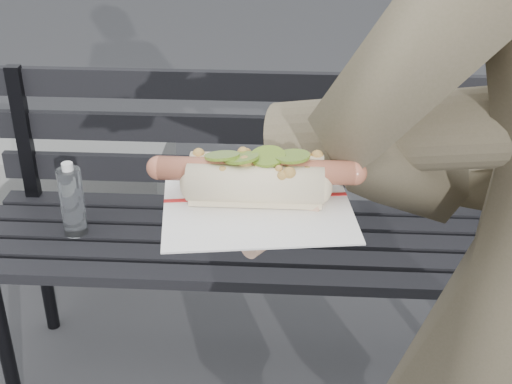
% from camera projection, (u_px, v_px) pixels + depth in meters
% --- Properties ---
extents(park_bench, '(1.50, 0.44, 0.88)m').
position_uv_depth(park_bench, '(251.00, 209.00, 1.96)').
color(park_bench, black).
rests_on(park_bench, ground).
extents(concrete_block, '(1.20, 0.40, 0.40)m').
position_uv_depth(concrete_block, '(15.00, 187.00, 2.75)').
color(concrete_block, slate).
rests_on(concrete_block, ground).
extents(held_hotdog, '(0.62, 0.30, 0.20)m').
position_uv_depth(held_hotdog, '(435.00, 144.00, 0.76)').
color(held_hotdog, brown).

